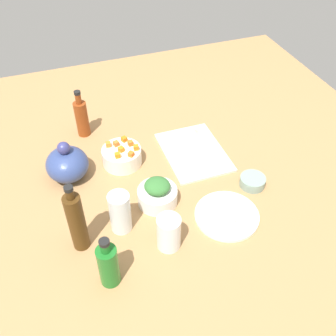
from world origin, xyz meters
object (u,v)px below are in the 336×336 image
at_px(bottle_1, 77,221).
at_px(cutting_board, 194,152).
at_px(bowl_small_side, 252,181).
at_px(drinking_glass_0, 169,233).
at_px(bottle_2, 108,265).
at_px(teapot, 67,164).
at_px(bowl_greens, 157,196).
at_px(plate_tofu, 227,216).
at_px(bottle_0, 82,118).
at_px(drinking_glass_1, 120,212).
at_px(bowl_carrots, 122,156).

bearing_deg(bottle_1, cutting_board, -59.72).
height_order(bowl_small_side, drinking_glass_0, drinking_glass_0).
bearing_deg(bottle_2, bottle_1, 20.35).
bearing_deg(bottle_1, bowl_small_side, -85.03).
bearing_deg(teapot, bottle_1, 177.57).
xyz_separation_m(bowl_greens, bowl_small_side, (-0.04, -0.34, -0.01)).
relative_size(plate_tofu, bowl_greens, 1.58).
relative_size(bottle_0, drinking_glass_1, 1.40).
relative_size(plate_tofu, bottle_0, 1.05).
bearing_deg(bottle_2, bowl_greens, -42.71).
relative_size(bottle_1, drinking_glass_0, 2.15).
bearing_deg(cutting_board, bottle_0, 55.04).
relative_size(teapot, bottle_2, 0.97).
bearing_deg(cutting_board, bottle_1, 120.28).
height_order(bowl_greens, drinking_glass_0, drinking_glass_0).
bearing_deg(bowl_carrots, bowl_small_side, -123.82).
relative_size(plate_tofu, teapot, 1.20).
bearing_deg(bowl_small_side, bowl_greens, 84.12).
distance_m(bowl_greens, bottle_1, 0.30).
height_order(bowl_small_side, drinking_glass_1, drinking_glass_1).
bearing_deg(plate_tofu, bowl_greens, 54.58).
distance_m(bowl_greens, bowl_small_side, 0.34).
bearing_deg(teapot, cutting_board, -94.18).
relative_size(bowl_small_side, teapot, 0.51).
relative_size(bowl_carrots, teapot, 0.83).
bearing_deg(bottle_2, bowl_carrots, -18.46).
xyz_separation_m(cutting_board, bowl_carrots, (0.04, 0.28, 0.03)).
bearing_deg(drinking_glass_0, bottle_0, 12.42).
bearing_deg(bowl_greens, bottle_0, 19.60).
bearing_deg(plate_tofu, cutting_board, -3.46).
bearing_deg(bowl_small_side, bottle_2, 109.83).
relative_size(bowl_greens, bottle_1, 0.53).
bearing_deg(bowl_greens, bowl_carrots, 14.67).
distance_m(teapot, drinking_glass_0, 0.47).
relative_size(cutting_board, drinking_glass_0, 2.58).
bearing_deg(bottle_1, plate_tofu, -95.95).
bearing_deg(drinking_glass_0, plate_tofu, -79.39).
bearing_deg(bottle_1, teapot, -2.43).
bearing_deg(bowl_small_side, teapot, 66.19).
xyz_separation_m(bowl_greens, drinking_glass_1, (-0.06, 0.14, 0.04)).
bearing_deg(bottle_0, bowl_greens, -160.40).
height_order(bottle_0, drinking_glass_1, bottle_0).
distance_m(cutting_board, bottle_0, 0.47).
distance_m(bottle_0, bottle_2, 0.70).
distance_m(cutting_board, teapot, 0.48).
distance_m(plate_tofu, bowl_greens, 0.24).
bearing_deg(drinking_glass_0, teapot, 30.17).
height_order(cutting_board, drinking_glass_0, drinking_glass_0).
height_order(teapot, bottle_2, bottle_2).
xyz_separation_m(bowl_carrots, bottle_0, (0.23, 0.10, 0.05)).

